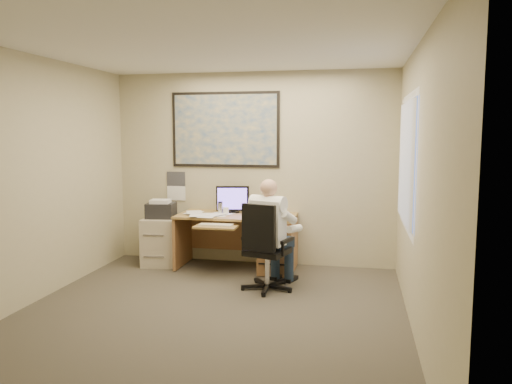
% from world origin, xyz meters
% --- Properties ---
extents(room_shell, '(4.00, 4.50, 2.70)m').
position_xyz_m(room_shell, '(0.00, 0.00, 1.35)').
color(room_shell, '#3D392F').
rests_on(room_shell, ground).
extents(desk, '(1.60, 0.97, 1.11)m').
position_xyz_m(desk, '(0.18, 1.90, 0.44)').
color(desk, '#9E7D44').
rests_on(desk, ground).
extents(world_map, '(1.56, 0.03, 1.06)m').
position_xyz_m(world_map, '(-0.39, 2.23, 1.90)').
color(world_map, '#1E4C93').
rests_on(world_map, room_shell).
extents(wall_calendar, '(0.28, 0.01, 0.42)m').
position_xyz_m(wall_calendar, '(-1.14, 2.24, 1.08)').
color(wall_calendar, white).
rests_on(wall_calendar, room_shell).
extents(window_blinds, '(0.06, 1.40, 1.30)m').
position_xyz_m(window_blinds, '(1.97, 0.80, 1.55)').
color(window_blinds, beige).
rests_on(window_blinds, room_shell).
extents(filing_cabinet, '(0.54, 0.62, 0.93)m').
position_xyz_m(filing_cabinet, '(-1.24, 1.90, 0.40)').
color(filing_cabinet, '#BDB198').
rests_on(filing_cabinet, ground).
extents(office_chair, '(0.77, 0.77, 1.05)m').
position_xyz_m(office_chair, '(0.45, 1.01, 0.31)').
color(office_chair, black).
rests_on(office_chair, ground).
extents(person, '(0.77, 0.91, 1.32)m').
position_xyz_m(person, '(0.43, 1.08, 0.66)').
color(person, white).
rests_on(person, office_chair).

